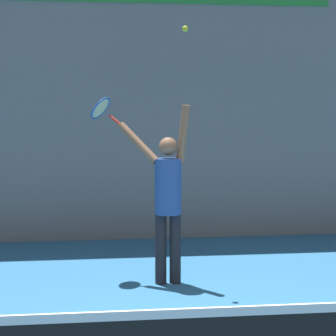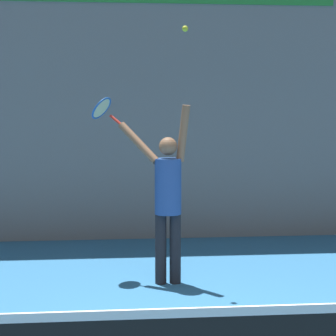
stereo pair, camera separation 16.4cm
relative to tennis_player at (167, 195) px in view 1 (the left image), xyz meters
The scene contains 4 objects.
back_wall 2.84m from the tennis_player, 85.02° to the left, with size 18.00×0.10×5.00m.
tennis_player is the anchor object (origin of this frame).
tennis_racket 1.28m from the tennis_player, 149.64° to the left, with size 0.41×0.37×0.34m.
tennis_ball 1.85m from the tennis_player, 31.26° to the right, with size 0.07×0.07×0.07m.
Camera 1 is at (-1.00, -4.27, 2.02)m, focal length 65.00 mm.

